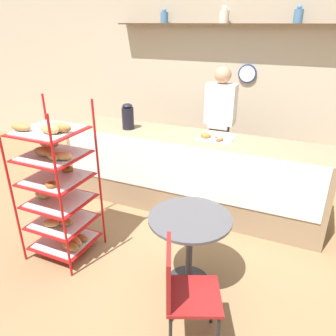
% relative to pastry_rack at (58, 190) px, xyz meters
% --- Properties ---
extents(ground_plane, '(14.00, 14.00, 0.00)m').
position_rel_pastry_rack_xyz_m(ground_plane, '(0.84, 0.36, -0.73)').
color(ground_plane, olive).
extents(back_wall, '(10.00, 0.30, 2.70)m').
position_rel_pastry_rack_xyz_m(back_wall, '(0.84, 2.76, 0.63)').
color(back_wall, beige).
rests_on(back_wall, ground_plane).
extents(display_counter, '(3.20, 0.67, 0.96)m').
position_rel_pastry_rack_xyz_m(display_counter, '(0.84, 1.37, -0.25)').
color(display_counter, '#937A5B').
rests_on(display_counter, ground_plane).
extents(pastry_rack, '(0.61, 0.58, 1.57)m').
position_rel_pastry_rack_xyz_m(pastry_rack, '(0.00, 0.00, 0.00)').
color(pastry_rack, '#B71414').
rests_on(pastry_rack, ground_plane).
extents(person_worker, '(0.37, 0.23, 1.71)m').
position_rel_pastry_rack_xyz_m(person_worker, '(1.05, 1.90, 0.22)').
color(person_worker, '#282833').
rests_on(person_worker, ground_plane).
extents(cafe_table, '(0.71, 0.71, 0.70)m').
position_rel_pastry_rack_xyz_m(cafe_table, '(1.32, 0.10, -0.20)').
color(cafe_table, '#262628').
rests_on(cafe_table, ground_plane).
extents(cafe_chair, '(0.50, 0.50, 0.86)m').
position_rel_pastry_rack_xyz_m(cafe_chair, '(1.48, -0.49, -0.21)').
color(cafe_chair, black).
rests_on(cafe_chair, ground_plane).
extents(coffee_carafe, '(0.15, 0.15, 0.32)m').
position_rel_pastry_rack_xyz_m(coffee_carafe, '(0.02, 1.33, 0.39)').
color(coffee_carafe, black).
rests_on(coffee_carafe, display_counter).
extents(donut_tray_counter, '(0.40, 0.33, 0.05)m').
position_rel_pastry_rack_xyz_m(donut_tray_counter, '(1.15, 1.40, 0.25)').
color(donut_tray_counter, white).
rests_on(donut_tray_counter, display_counter).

